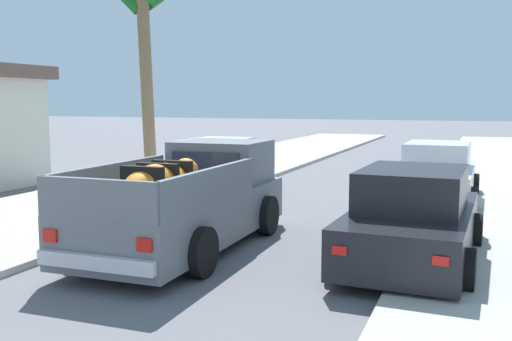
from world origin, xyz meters
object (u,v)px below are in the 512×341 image
object	(u,v)px
car_right_mid	(216,168)
pickup_truck	(189,202)
palm_tree_left_back	(146,14)
car_right_near	(413,219)
car_left_near	(436,175)

from	to	relation	value
car_right_mid	pickup_truck	bearing A→B (deg)	-69.50
palm_tree_left_back	car_right_near	bearing A→B (deg)	-40.37
car_right_mid	car_left_near	bearing A→B (deg)	6.72
pickup_truck	car_right_mid	world-z (taller)	pickup_truck
pickup_truck	car_left_near	xyz separation A→B (m)	(3.78, 6.33, -0.10)
car_right_near	pickup_truck	bearing A→B (deg)	-175.00
car_left_near	palm_tree_left_back	distance (m)	11.50
pickup_truck	car_right_near	distance (m)	3.83
car_left_near	car_right_mid	world-z (taller)	same
car_left_near	car_right_near	size ratio (longest dim) A/B	0.99
car_right_mid	palm_tree_left_back	size ratio (longest dim) A/B	0.60
pickup_truck	palm_tree_left_back	bearing A→B (deg)	125.19
pickup_truck	car_right_mid	xyz separation A→B (m)	(-2.11, 5.63, -0.10)
pickup_truck	palm_tree_left_back	xyz separation A→B (m)	(-6.30, 8.93, 4.81)
palm_tree_left_back	car_right_mid	bearing A→B (deg)	-38.19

